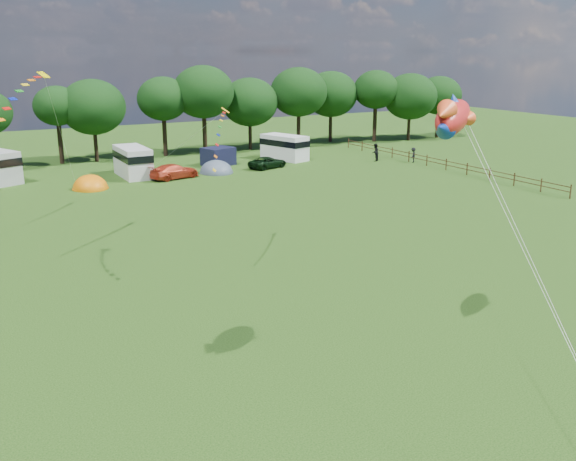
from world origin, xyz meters
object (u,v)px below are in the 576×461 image
car_d (268,162)px  campervan_c (133,161)px  fish_kite (451,118)px  walker_a (375,152)px  tent_orange (91,189)px  tent_greyblue (216,173)px  car_c (175,171)px  walker_b (413,155)px  campervan_d (284,146)px

car_d → campervan_c: 13.78m
fish_kite → walker_a: 47.51m
tent_orange → tent_greyblue: tent_greyblue is taller
car_d → tent_orange: (-18.56, -1.83, -0.58)m
car_c → walker_a: bearing=-106.5°
tent_greyblue → walker_b: (21.36, -4.48, 0.80)m
fish_kite → tent_orange: bearing=65.1°
tent_greyblue → fish_kite: bearing=-100.0°
tent_orange → walker_b: size_ratio=2.11×
car_d → fish_kite: bearing=145.5°
car_d → tent_greyblue: tent_greyblue is taller
walker_b → tent_orange: bearing=-44.1°
tent_orange → walker_a: (30.98, 0.03, 0.96)m
car_c → fish_kite: 41.17m
fish_kite → walker_b: fish_kite is taller
tent_greyblue → walker_a: walker_a is taller
walker_a → car_d: bearing=-45.7°
tent_greyblue → fish_kite: size_ratio=1.12×
campervan_c → car_c: bearing=-133.8°
campervan_d → campervan_c: bearing=78.6°
campervan_d → walker_b: 14.27m
fish_kite → campervan_c: bearing=57.8°
campervan_d → tent_orange: size_ratio=1.75×
car_c → fish_kite: size_ratio=1.42×
campervan_c → walker_a: (25.99, -3.93, -0.56)m
car_c → walker_b: (26.05, -3.53, 0.12)m
car_d → walker_b: size_ratio=2.68×
car_d → campervan_c: size_ratio=0.75×
campervan_c → tent_orange: campervan_c is taller
car_c → car_d: (10.44, 0.89, -0.11)m
campervan_d → tent_orange: (-22.69, -5.85, -1.45)m
walker_a → campervan_d: bearing=-72.5°
walker_b → fish_kite: bearing=12.3°
campervan_c → tent_greyblue: bearing=-104.8°
campervan_d → tent_greyblue: campervan_d is taller
car_c → walker_a: size_ratio=2.40×
fish_kite → walker_a: bearing=24.1°
tent_greyblue → walker_a: size_ratio=1.89×
tent_orange → fish_kite: 40.72m
campervan_c → walker_b: 29.92m
car_c → campervan_c: (-3.14, 3.02, 0.83)m
campervan_d → walker_a: bearing=-142.6°
car_c → campervan_c: 4.44m
car_c → car_d: 10.48m
campervan_c → walker_a: campervan_c is taller
car_c → tent_orange: size_ratio=1.36×
car_d → fish_kite: 43.95m
car_c → walker_a: 22.87m
walker_a → fish_kite: bearing=19.6°
car_d → tent_orange: tent_orange is taller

